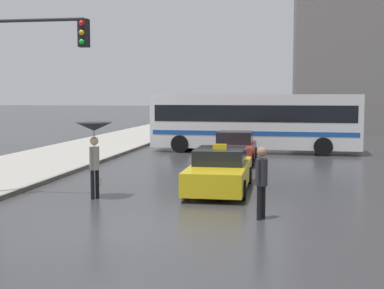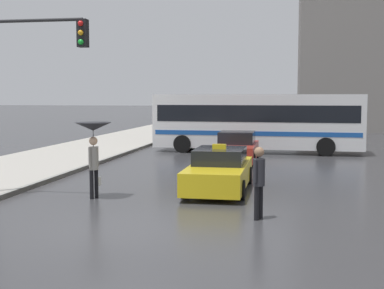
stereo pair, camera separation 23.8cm
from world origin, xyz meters
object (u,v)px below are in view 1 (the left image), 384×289
(city_bus, at_px, (255,120))
(pedestrian_man, at_px, (261,176))
(sedan_red, at_px, (235,148))
(pedestrian_with_umbrella, at_px, (94,136))
(traffic_light, at_px, (27,69))
(taxi, at_px, (220,171))

(city_bus, relative_size, pedestrian_man, 6.19)
(sedan_red, xyz_separation_m, city_bus, (0.67, 4.72, 1.10))
(pedestrian_with_umbrella, bearing_deg, pedestrian_man, -91.98)
(pedestrian_with_umbrella, bearing_deg, sedan_red, -1.08)
(pedestrian_with_umbrella, distance_m, traffic_light, 2.78)
(city_bus, distance_m, traffic_light, 15.82)
(taxi, height_order, city_bus, city_bus)
(taxi, height_order, pedestrian_with_umbrella, pedestrian_with_umbrella)
(taxi, height_order, pedestrian_man, pedestrian_man)
(sedan_red, height_order, pedestrian_with_umbrella, pedestrian_with_umbrella)
(sedan_red, xyz_separation_m, pedestrian_with_umbrella, (-3.37, -9.49, 1.23))
(taxi, distance_m, traffic_light, 6.77)
(pedestrian_man, bearing_deg, taxi, -134.83)
(city_bus, distance_m, pedestrian_with_umbrella, 14.77)
(traffic_light, bearing_deg, pedestrian_with_umbrella, 8.61)
(sedan_red, height_order, traffic_light, traffic_light)
(sedan_red, bearing_deg, taxi, 91.26)
(taxi, distance_m, pedestrian_man, 4.25)
(taxi, relative_size, pedestrian_with_umbrella, 2.07)
(sedan_red, height_order, pedestrian_man, pedestrian_man)
(traffic_light, bearing_deg, sedan_red, 61.60)
(taxi, bearing_deg, sedan_red, -88.74)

